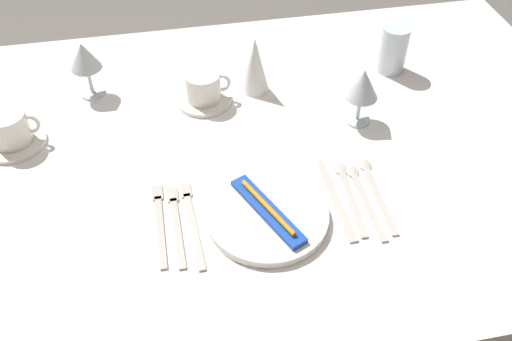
# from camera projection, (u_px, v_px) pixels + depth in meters

# --- Properties ---
(ground_plane) EXTENTS (6.00, 6.00, 0.00)m
(ground_plane) POSITION_uv_depth(u_px,v_px,m) (240.00, 318.00, 1.78)
(ground_plane) COLOR slate
(dining_table) EXTENTS (1.80, 1.11, 0.74)m
(dining_table) POSITION_uv_depth(u_px,v_px,m) (235.00, 173.00, 1.32)
(dining_table) COLOR white
(dining_table) RESTS_ON ground
(dinner_plate) EXTENTS (0.25, 0.25, 0.02)m
(dinner_plate) POSITION_uv_depth(u_px,v_px,m) (267.00, 216.00, 1.10)
(dinner_plate) COLOR white
(dinner_plate) RESTS_ON dining_table
(toothbrush_package) EXTENTS (0.12, 0.21, 0.02)m
(toothbrush_package) POSITION_uv_depth(u_px,v_px,m) (268.00, 210.00, 1.09)
(toothbrush_package) COLOR blue
(toothbrush_package) RESTS_ON dinner_plate
(fork_outer) EXTENTS (0.03, 0.23, 0.00)m
(fork_outer) POSITION_uv_depth(u_px,v_px,m) (192.00, 220.00, 1.10)
(fork_outer) COLOR beige
(fork_outer) RESTS_ON dining_table
(fork_inner) EXTENTS (0.02, 0.21, 0.00)m
(fork_inner) POSITION_uv_depth(u_px,v_px,m) (176.00, 222.00, 1.10)
(fork_inner) COLOR beige
(fork_inner) RESTS_ON dining_table
(fork_salad) EXTENTS (0.02, 0.22, 0.00)m
(fork_salad) POSITION_uv_depth(u_px,v_px,m) (160.00, 221.00, 1.10)
(fork_salad) COLOR beige
(fork_salad) RESTS_ON dining_table
(dinner_knife) EXTENTS (0.02, 0.23, 0.00)m
(dinner_knife) POSITION_uv_depth(u_px,v_px,m) (336.00, 201.00, 1.14)
(dinner_knife) COLOR beige
(dinner_knife) RESTS_ON dining_table
(spoon_soup) EXTENTS (0.03, 0.21, 0.01)m
(spoon_soup) POSITION_uv_depth(u_px,v_px,m) (348.00, 189.00, 1.16)
(spoon_soup) COLOR beige
(spoon_soup) RESTS_ON dining_table
(spoon_dessert) EXTENTS (0.03, 0.22, 0.01)m
(spoon_dessert) POSITION_uv_depth(u_px,v_px,m) (362.00, 192.00, 1.16)
(spoon_dessert) COLOR beige
(spoon_dessert) RESTS_ON dining_table
(spoon_tea) EXTENTS (0.03, 0.22, 0.01)m
(spoon_tea) POSITION_uv_depth(u_px,v_px,m) (374.00, 185.00, 1.17)
(spoon_tea) COLOR beige
(spoon_tea) RESTS_ON dining_table
(saucer_left) EXTENTS (0.14, 0.14, 0.01)m
(saucer_left) POSITION_uv_depth(u_px,v_px,m) (204.00, 100.00, 1.38)
(saucer_left) COLOR white
(saucer_left) RESTS_ON dining_table
(coffee_cup_left) EXTENTS (0.11, 0.09, 0.07)m
(coffee_cup_left) POSITION_uv_depth(u_px,v_px,m) (204.00, 86.00, 1.35)
(coffee_cup_left) COLOR white
(coffee_cup_left) RESTS_ON saucer_left
(saucer_right) EXTENTS (0.14, 0.14, 0.01)m
(saucer_right) POSITION_uv_depth(u_px,v_px,m) (15.00, 142.00, 1.27)
(saucer_right) COLOR white
(saucer_right) RESTS_ON dining_table
(coffee_cup_right) EXTENTS (0.11, 0.09, 0.07)m
(coffee_cup_right) POSITION_uv_depth(u_px,v_px,m) (10.00, 128.00, 1.24)
(coffee_cup_right) COLOR white
(coffee_cup_right) RESTS_ON saucer_right
(wine_glass_centre) EXTENTS (0.08, 0.08, 0.14)m
(wine_glass_centre) POSITION_uv_depth(u_px,v_px,m) (363.00, 86.00, 1.26)
(wine_glass_centre) COLOR silver
(wine_glass_centre) RESTS_ON dining_table
(wine_glass_left) EXTENTS (0.08, 0.08, 0.15)m
(wine_glass_left) POSITION_uv_depth(u_px,v_px,m) (84.00, 58.00, 1.33)
(wine_glass_left) COLOR silver
(wine_glass_left) RESTS_ON dining_table
(drink_tumbler) EXTENTS (0.07, 0.07, 0.13)m
(drink_tumbler) POSITION_uv_depth(u_px,v_px,m) (393.00, 52.00, 1.44)
(drink_tumbler) COLOR silver
(drink_tumbler) RESTS_ON dining_table
(napkin_folded) EXTENTS (0.07, 0.07, 0.15)m
(napkin_folded) POSITION_uv_depth(u_px,v_px,m) (255.00, 65.00, 1.37)
(napkin_folded) COLOR white
(napkin_folded) RESTS_ON dining_table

